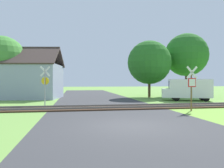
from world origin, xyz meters
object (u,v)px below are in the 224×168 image
tree_far (186,55)px  mail_truck (188,89)px  tree_left (2,60)px  crossing_sign_far (45,82)px  stop_sign_near (192,85)px  house (31,80)px  tree_right (149,62)px

tree_far → mail_truck: bearing=-117.4°
tree_left → mail_truck: tree_left is taller
crossing_sign_far → mail_truck: (14.06, 2.59, -0.69)m
stop_sign_near → house: bearing=-54.8°
house → tree_right: tree_right is taller
stop_sign_near → house: house is taller
stop_sign_near → mail_truck: stop_sign_near is taller
house → tree_far: size_ratio=0.88×
tree_left → tree_far: bearing=0.9°
tree_far → tree_right: bearing=-167.6°
house → mail_truck: bearing=-11.6°
mail_truck → tree_right: bearing=42.3°
stop_sign_near → mail_truck: (3.88, 7.51, -0.51)m
mail_truck → stop_sign_near: bearing=171.6°
tree_right → mail_truck: 6.66m
mail_truck → tree_left: bearing=91.7°
mail_truck → tree_far: bearing=-8.4°
tree_far → tree_left: size_ratio=1.17×
crossing_sign_far → tree_right: size_ratio=0.45×
crossing_sign_far → stop_sign_near: bearing=-12.3°
house → tree_far: bearing=10.0°
crossing_sign_far → mail_truck: size_ratio=0.62×
stop_sign_near → tree_right: bearing=-105.3°
stop_sign_near → tree_right: size_ratio=0.42×
tree_left → tree_right: bearing=-2.8°
crossing_sign_far → house: size_ratio=0.43×
crossing_sign_far → tree_far: (17.50, 9.22, 3.73)m
tree_far → tree_left: 23.55m
tree_far → crossing_sign_far: bearing=-152.2°
house → tree_left: bearing=-175.5°
tree_right → mail_truck: size_ratio=1.37×
stop_sign_near → house: (-12.84, 13.54, 0.41)m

